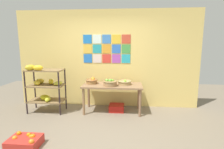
{
  "coord_description": "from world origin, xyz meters",
  "views": [
    {
      "loc": [
        0.57,
        -3.13,
        1.75
      ],
      "look_at": [
        0.21,
        1.0,
        1.02
      ],
      "focal_mm": 28.24,
      "sensor_mm": 36.0,
      "label": 1
    }
  ],
  "objects": [
    {
      "name": "ground",
      "position": [
        0.0,
        0.0,
        0.0
      ],
      "size": [
        9.37,
        9.37,
        0.0
      ],
      "primitive_type": "plane",
      "color": "#786B59"
    },
    {
      "name": "back_wall_with_art",
      "position": [
        0.0,
        1.71,
        1.33
      ],
      "size": [
        5.0,
        0.07,
        2.65
      ],
      "color": "#EACA6E",
      "rests_on": "ground"
    },
    {
      "name": "banana_shelf_unit",
      "position": [
        -1.53,
        1.09,
        0.71
      ],
      "size": [
        0.89,
        0.56,
        1.25
      ],
      "color": "#2A1F24",
      "rests_on": "ground"
    },
    {
      "name": "display_table",
      "position": [
        0.2,
        1.24,
        0.63
      ],
      "size": [
        1.5,
        0.69,
        0.72
      ],
      "color": "#8E6A49",
      "rests_on": "ground"
    },
    {
      "name": "fruit_basket_back_right",
      "position": [
        0.51,
        1.28,
        0.77
      ],
      "size": [
        0.35,
        0.35,
        0.12
      ],
      "color": "tan",
      "rests_on": "display_table"
    },
    {
      "name": "fruit_basket_right",
      "position": [
        -0.35,
        1.31,
        0.79
      ],
      "size": [
        0.31,
        0.31,
        0.16
      ],
      "color": "olive",
      "rests_on": "display_table"
    },
    {
      "name": "fruit_basket_back_left",
      "position": [
        0.15,
        1.1,
        0.8
      ],
      "size": [
        0.35,
        0.35,
        0.18
      ],
      "color": "#9C744A",
      "rests_on": "display_table"
    },
    {
      "name": "produce_crate_under_table",
      "position": [
        0.31,
        1.27,
        0.09
      ],
      "size": [
        0.38,
        0.34,
        0.17
      ],
      "primitive_type": "cube",
      "color": "#AF1A13",
      "rests_on": "ground"
    },
    {
      "name": "orange_crate_foreground",
      "position": [
        -1.16,
        -0.5,
        0.09
      ],
      "size": [
        0.52,
        0.4,
        0.22
      ],
      "color": "red",
      "rests_on": "ground"
    }
  ]
}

